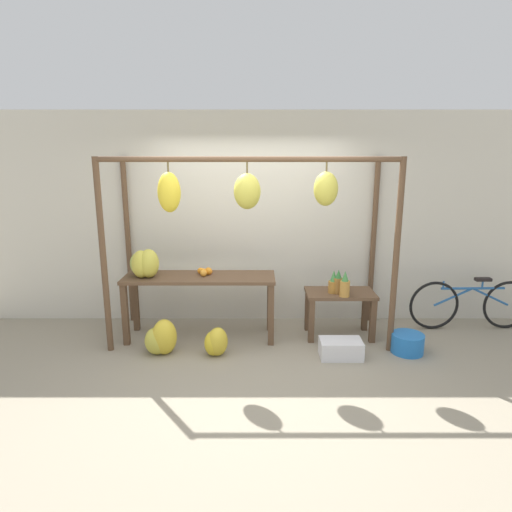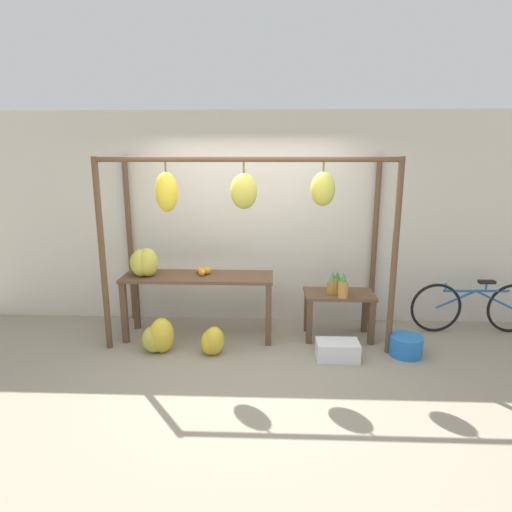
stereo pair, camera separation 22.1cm
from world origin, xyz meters
name	(u,v)px [view 2 (the right image)]	position (x,y,z in m)	size (l,w,h in m)	color
ground_plane	(244,368)	(0.00, 0.00, 0.00)	(20.00, 20.00, 0.00)	gray
shop_wall_back	(251,219)	(0.00, 1.49, 1.40)	(8.00, 0.08, 2.80)	beige
stall_awning	(245,209)	(-0.02, 0.60, 1.64)	(3.35, 1.12, 2.22)	brown
display_table_main	(198,285)	(-0.62, 0.82, 0.67)	(1.84, 0.55, 0.80)	brown
display_table_side	(339,303)	(1.12, 0.86, 0.45)	(0.85, 0.48, 0.58)	brown
banana_pile_on_table	(143,263)	(-1.28, 0.78, 0.96)	(0.43, 0.40, 0.35)	gold
orange_pile	(204,271)	(-0.55, 0.86, 0.84)	(0.19, 0.21, 0.09)	orange
pineapple_cluster	(337,285)	(1.08, 0.77, 0.71)	(0.23, 0.27, 0.31)	olive
banana_pile_ground_left	(159,337)	(-1.02, 0.35, 0.19)	(0.44, 0.34, 0.42)	gold
banana_pile_ground_right	(212,342)	(-0.39, 0.31, 0.16)	(0.32, 0.32, 0.34)	gold
fruit_crate_white	(337,350)	(1.03, 0.26, 0.10)	(0.47, 0.29, 0.20)	silver
blue_bucket	(406,346)	(1.83, 0.38, 0.11)	(0.37, 0.37, 0.23)	blue
parked_bicycle	(474,307)	(2.89, 1.10, 0.34)	(1.62, 0.08, 0.69)	black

